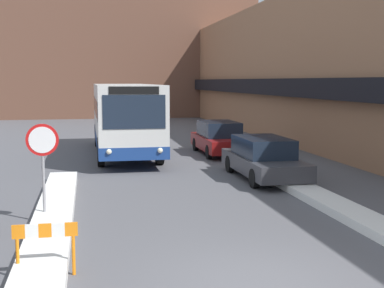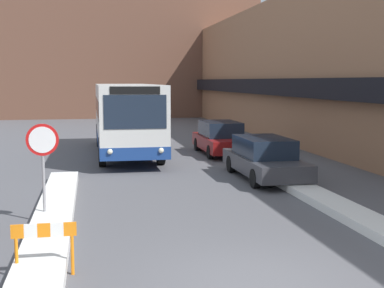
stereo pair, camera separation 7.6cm
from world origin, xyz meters
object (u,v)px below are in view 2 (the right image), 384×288
(parked_car_middle, at_px, (221,138))
(stop_sign, at_px, (43,151))
(parked_car_front, at_px, (264,158))
(city_bus, at_px, (126,116))
(construction_barricade, at_px, (44,239))

(parked_car_middle, xyz_separation_m, stop_sign, (-7.01, -10.93, 0.97))
(parked_car_front, height_order, stop_sign, stop_sign)
(city_bus, relative_size, parked_car_middle, 2.31)
(parked_car_front, xyz_separation_m, construction_barricade, (-6.71, -8.25, -0.05))
(stop_sign, xyz_separation_m, construction_barricade, (0.30, -3.67, -1.06))
(stop_sign, relative_size, construction_barricade, 2.16)
(construction_barricade, bearing_deg, parked_car_front, 50.88)
(parked_car_front, xyz_separation_m, parked_car_middle, (0.00, 6.35, 0.03))
(city_bus, bearing_deg, construction_barricade, -98.97)
(parked_car_middle, distance_m, construction_barricade, 16.07)
(parked_car_front, distance_m, construction_barricade, 10.64)
(parked_car_middle, height_order, construction_barricade, parked_car_middle)
(city_bus, height_order, stop_sign, city_bus)
(parked_car_front, relative_size, parked_car_middle, 1.04)
(parked_car_front, relative_size, stop_sign, 2.04)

